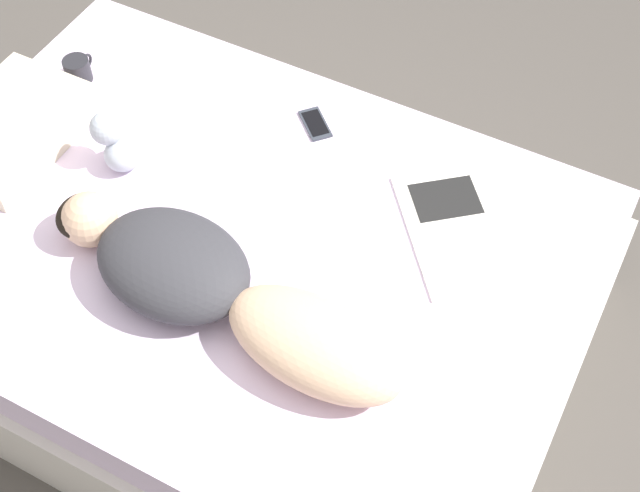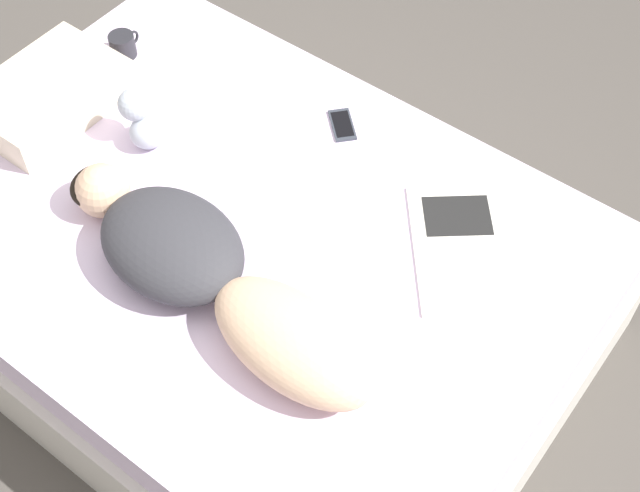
# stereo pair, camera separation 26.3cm
# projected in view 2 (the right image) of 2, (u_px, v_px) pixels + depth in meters

# --- Properties ---
(ground_plane) EXTENTS (12.00, 12.00, 0.00)m
(ground_plane) POSITION_uv_depth(u_px,v_px,m) (250.00, 316.00, 3.16)
(ground_plane) COLOR #4C4742
(bed) EXTENTS (1.57, 2.17, 0.52)m
(bed) POSITION_uv_depth(u_px,v_px,m) (245.00, 274.00, 2.95)
(bed) COLOR beige
(bed) RESTS_ON ground_plane
(person) EXTENTS (0.40, 1.18, 0.19)m
(person) POSITION_uv_depth(u_px,v_px,m) (208.00, 274.00, 2.52)
(person) COLOR #DBB28E
(person) RESTS_ON bed
(open_magazine) EXTENTS (0.56, 0.54, 0.01)m
(open_magazine) POSITION_uv_depth(u_px,v_px,m) (462.00, 247.00, 2.69)
(open_magazine) COLOR silver
(open_magazine) RESTS_ON bed
(coffee_mug) EXTENTS (0.13, 0.09, 0.09)m
(coffee_mug) POSITION_uv_depth(u_px,v_px,m) (123.00, 45.00, 3.18)
(coffee_mug) COLOR #232328
(coffee_mug) RESTS_ON bed
(cell_phone) EXTENTS (0.15, 0.16, 0.01)m
(cell_phone) POSITION_uv_depth(u_px,v_px,m) (342.00, 125.00, 2.99)
(cell_phone) COLOR #333842
(cell_phone) RESTS_ON bed
(plush_toy) EXTENTS (0.13, 0.16, 0.20)m
(plush_toy) POSITION_uv_depth(u_px,v_px,m) (143.00, 120.00, 2.88)
(plush_toy) COLOR #B2BCCC
(plush_toy) RESTS_ON bed
(pillow) EXTENTS (0.51, 0.35, 0.13)m
(pillow) POSITION_uv_depth(u_px,v_px,m) (47.00, 95.00, 3.00)
(pillow) COLOR beige
(pillow) RESTS_ON bed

